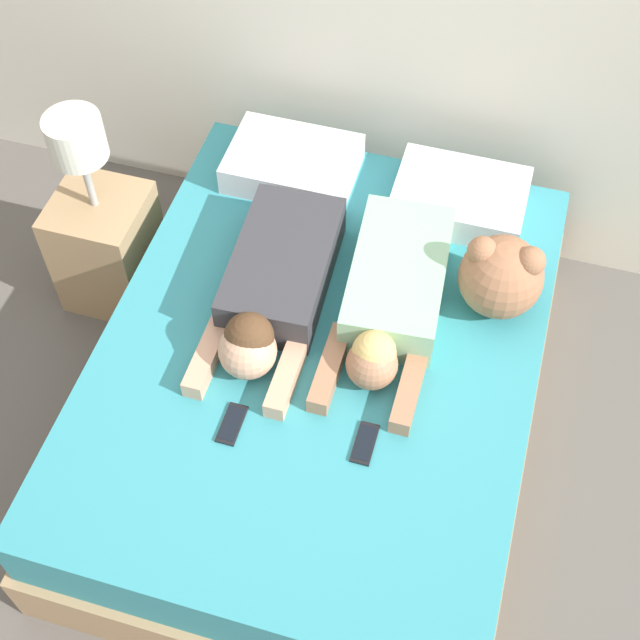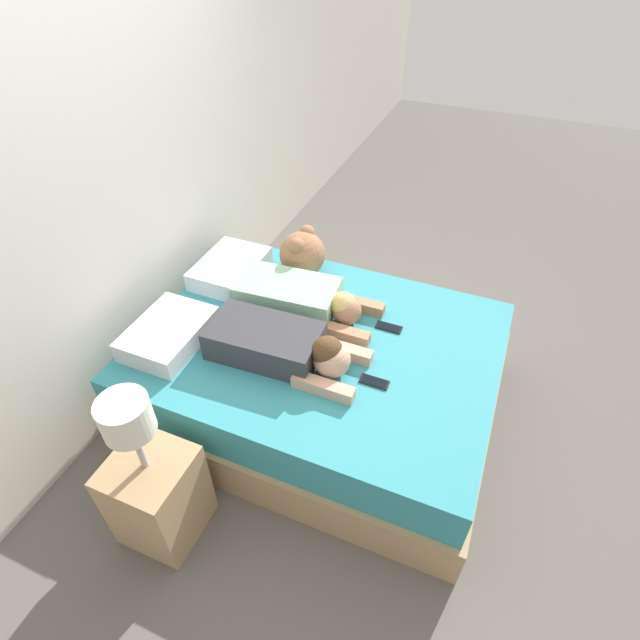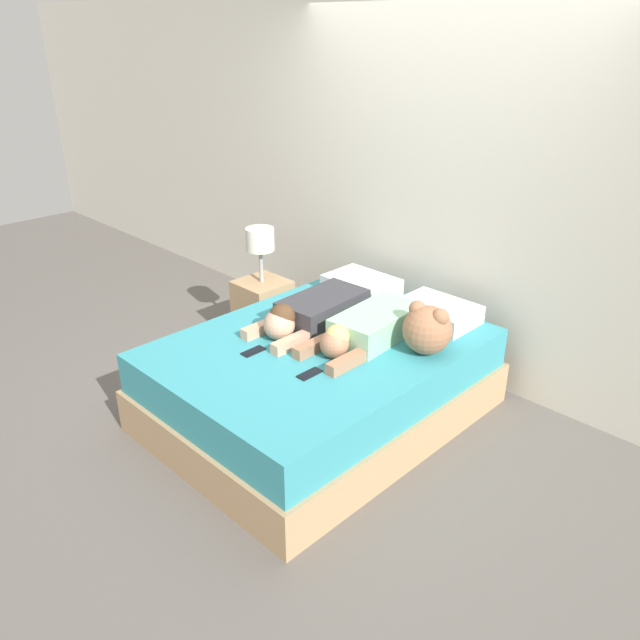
% 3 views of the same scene
% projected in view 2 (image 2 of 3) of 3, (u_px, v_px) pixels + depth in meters
% --- Properties ---
extents(ground_plane, '(12.00, 12.00, 0.00)m').
position_uv_depth(ground_plane, '(320.00, 401.00, 3.20)').
color(ground_plane, '#5B5651').
extents(wall_back, '(12.00, 0.06, 2.60)m').
position_uv_depth(wall_back, '(120.00, 181.00, 2.69)').
color(wall_back, beige).
rests_on(wall_back, ground_plane).
extents(bed, '(1.57, 2.04, 0.55)m').
position_uv_depth(bed, '(320.00, 373.00, 3.03)').
color(bed, tan).
rests_on(bed, ground_plane).
extents(pillow_head_left, '(0.50, 0.37, 0.12)m').
position_uv_depth(pillow_head_left, '(169.00, 334.00, 2.79)').
color(pillow_head_left, silver).
rests_on(pillow_head_left, bed).
extents(pillow_head_right, '(0.50, 0.37, 0.12)m').
position_uv_depth(pillow_head_right, '(230.00, 269.00, 3.26)').
color(pillow_head_right, silver).
rests_on(pillow_head_right, bed).
extents(person_left, '(0.36, 0.88, 0.23)m').
position_uv_depth(person_left, '(285.00, 346.00, 2.67)').
color(person_left, '#333338').
rests_on(person_left, bed).
extents(person_right, '(0.37, 0.88, 0.20)m').
position_uv_depth(person_right, '(302.00, 299.00, 2.98)').
color(person_right, '#8CBF99').
rests_on(person_right, bed).
extents(cell_phone_left, '(0.07, 0.15, 0.01)m').
position_uv_depth(cell_phone_left, '(374.00, 382.00, 2.60)').
color(cell_phone_left, black).
rests_on(cell_phone_left, bed).
extents(cell_phone_right, '(0.07, 0.15, 0.01)m').
position_uv_depth(cell_phone_right, '(389.00, 327.00, 2.91)').
color(cell_phone_right, black).
rests_on(cell_phone_right, bed).
extents(plush_toy, '(0.30, 0.30, 0.31)m').
position_uv_depth(plush_toy, '(302.00, 253.00, 3.23)').
color(plush_toy, '#996647').
rests_on(plush_toy, bed).
extents(nightstand, '(0.37, 0.37, 0.97)m').
position_uv_depth(nightstand, '(156.00, 489.00, 2.37)').
color(nightstand, tan).
rests_on(nightstand, ground_plane).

